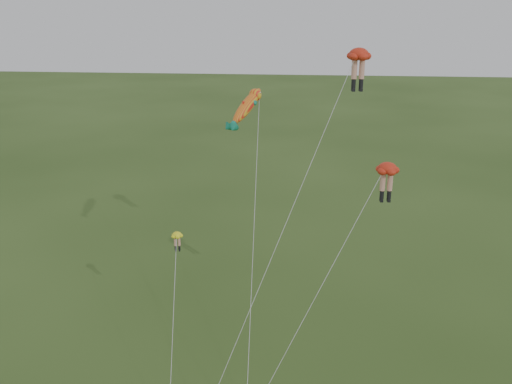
{
  "coord_description": "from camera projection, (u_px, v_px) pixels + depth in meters",
  "views": [
    {
      "loc": [
        4.14,
        -27.03,
        22.67
      ],
      "look_at": [
        1.13,
        6.0,
        11.28
      ],
      "focal_mm": 40.0,
      "sensor_mm": 36.0,
      "label": 1
    }
  ],
  "objects": [
    {
      "name": "fish_kite",
      "position": [
        247.0,
        107.0,
        37.67
      ],
      "size": [
        2.54,
        14.31,
        17.14
      ],
      "rotation": [
        0.58,
        0.0,
        -0.55
      ],
      "color": "gold",
      "rests_on": "ground"
    },
    {
      "name": "legs_kite_red_high",
      "position": [
        357.0,
        62.0,
        34.55
      ],
      "size": [
        9.32,
        11.41,
        19.76
      ],
      "rotation": [
        0.0,
        0.0,
        0.17
      ],
      "color": "red",
      "rests_on": "ground"
    },
    {
      "name": "legs_kite_red_mid",
      "position": [
        385.0,
        175.0,
        33.02
      ],
      "size": [
        8.28,
        7.06,
        13.62
      ],
      "rotation": [
        0.0,
        0.0,
        0.1
      ],
      "color": "red",
      "rests_on": "ground"
    },
    {
      "name": "legs_kite_yellow",
      "position": [
        176.0,
        250.0,
        35.79
      ],
      "size": [
        1.57,
        8.78,
        8.54
      ],
      "rotation": [
        0.0,
        0.0,
        0.14
      ],
      "color": "yellow",
      "rests_on": "ground"
    }
  ]
}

